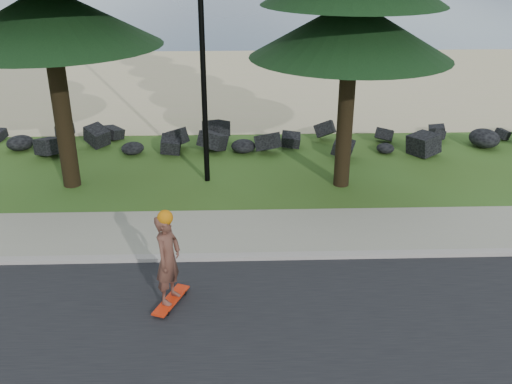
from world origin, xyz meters
TOP-DOWN VIEW (x-y plane):
  - ground at (0.00, 0.00)m, footprint 160.00×160.00m
  - kerb at (0.00, -0.90)m, footprint 160.00×0.20m
  - sidewalk at (0.00, 0.20)m, footprint 160.00×2.00m
  - beach_sand at (0.00, 14.50)m, footprint 160.00×15.00m
  - ocean at (0.00, 51.00)m, footprint 160.00×58.00m
  - seawall_boulders at (0.00, 5.60)m, footprint 60.00×2.40m
  - lamp_post at (0.00, 3.20)m, footprint 0.25×0.14m
  - skateboarder at (-0.38, -2.40)m, footprint 0.59×1.00m

SIDE VIEW (x-z plane):
  - ground at x=0.00m, z-range 0.00..0.00m
  - seawall_boulders at x=0.00m, z-range -0.55..0.55m
  - ocean at x=0.00m, z-range 0.00..0.01m
  - beach_sand at x=0.00m, z-range 0.00..0.01m
  - sidewalk at x=0.00m, z-range 0.00..0.08m
  - kerb at x=0.00m, z-range 0.00..0.10m
  - skateboarder at x=-0.38m, z-range 0.01..1.83m
  - lamp_post at x=0.00m, z-range 0.06..8.20m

